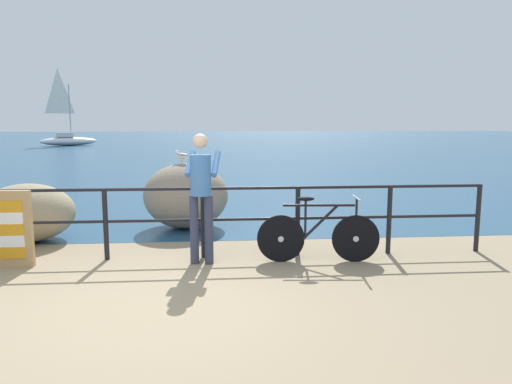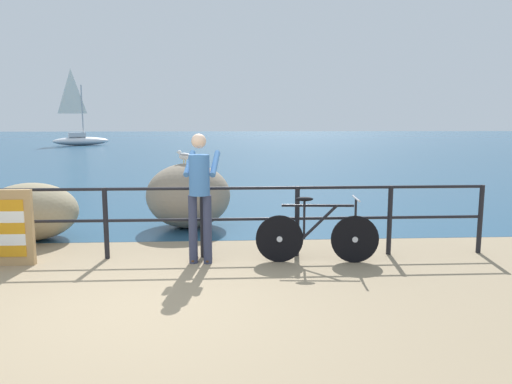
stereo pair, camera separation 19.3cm
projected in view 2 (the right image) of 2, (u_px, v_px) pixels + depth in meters
The scene contains 10 objects.
ground_plane at pixel (209, 160), 24.83m from camera, with size 120.00×120.00×0.10m, color #937F60.
sea_surface at pixel (219, 140), 52.26m from camera, with size 120.00×90.00×0.01m, color navy.
promenade_railing at pixel (154, 214), 6.80m from camera, with size 9.61×0.07×1.02m.
bicycle at pixel (317, 235), 6.61m from camera, with size 1.70×0.48×0.92m.
person_at_railing at pixel (200, 192), 6.51m from camera, with size 0.50×0.66×1.78m.
folded_deckchair_stack at pixel (1, 228), 6.45m from camera, with size 0.84×0.10×1.04m.
breakwater_boulder_main at pixel (188, 196), 8.80m from camera, with size 1.54×1.39×1.19m.
breakwater_boulder_left at pixel (31, 212), 7.89m from camera, with size 1.50×1.29×0.94m.
seagull at pixel (184, 156), 8.74m from camera, with size 0.31×0.26×0.23m.
sailboat at pixel (80, 137), 39.32m from camera, with size 4.55×2.94×6.16m.
Camera 2 is at (1.07, -4.91, 1.94)m, focal length 33.63 mm.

